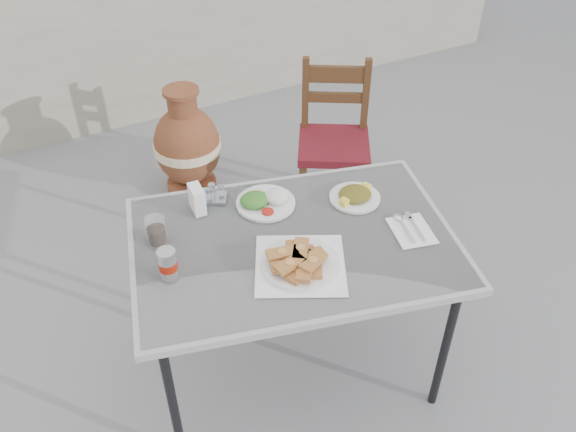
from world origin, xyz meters
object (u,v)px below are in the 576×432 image
pide_plate (300,259)px  soda_can (168,264)px  napkin_holder (197,199)px  chair (334,140)px  salad_rice_plate (265,200)px  terracotta_urn (187,146)px  salad_chopped_plate (355,195)px  cafe_table (294,250)px  cola_glass (156,232)px  condiment_caddy (214,195)px

pide_plate → soda_can: 0.45m
soda_can → napkin_holder: (0.21, 0.29, -0.00)m
pide_plate → chair: chair is taller
salad_rice_plate → terracotta_urn: 1.23m
salad_rice_plate → salad_chopped_plate: salad_rice_plate is taller
soda_can → salad_rice_plate: bearing=24.5°
cafe_table → pide_plate: size_ratio=3.21×
terracotta_urn → chair: bearing=-36.4°
cafe_table → pide_plate: (-0.04, -0.13, 0.08)m
pide_plate → cola_glass: bearing=139.3°
cafe_table → chair: (0.71, 0.89, -0.23)m
condiment_caddy → soda_can: bearing=-131.9°
soda_can → terracotta_urn: (0.51, 1.36, -0.46)m
salad_chopped_plate → cola_glass: cola_glass is taller
napkin_holder → chair: chair is taller
soda_can → cola_glass: size_ratio=1.09×
chair → salad_rice_plate: bearing=-107.2°
cafe_table → salad_chopped_plate: 0.35m
salad_chopped_plate → napkin_holder: napkin_holder is taller
cola_glass → condiment_caddy: 0.31m
cafe_table → condiment_caddy: bearing=115.5°
salad_rice_plate → soda_can: 0.50m
pide_plate → soda_can: soda_can is taller
pide_plate → cola_glass: (-0.40, 0.34, 0.02)m
cola_glass → napkin_holder: size_ratio=0.98×
chair → terracotta_urn: size_ratio=1.27×
chair → cola_glass: bearing=-119.4°
salad_chopped_plate → chair: bearing=64.0°
cafe_table → condiment_caddy: size_ratio=10.91×
cafe_table → chair: size_ratio=1.57×
napkin_holder → condiment_caddy: napkin_holder is taller
salad_rice_plate → soda_can: bearing=-155.5°
pide_plate → condiment_caddy: (-0.12, 0.48, -0.00)m
cola_glass → chair: (1.15, 0.68, -0.32)m
terracotta_urn → soda_can: bearing=-110.5°
cola_glass → napkin_holder: bearing=28.6°
cafe_table → chair: 1.16m
pide_plate → salad_rice_plate: pide_plate is taller
cafe_table → pide_plate: bearing=-108.3°
cola_glass → condiment_caddy: size_ratio=0.86×
salad_chopped_plate → soda_can: soda_can is taller
salad_chopped_plate → napkin_holder: bearing=159.5°
condiment_caddy → chair: chair is taller
salad_chopped_plate → cola_glass: size_ratio=1.93×
cafe_table → terracotta_urn: 1.43m
cafe_table → salad_rice_plate: bearing=91.2°
soda_can → chair: chair is taller
salad_rice_plate → condiment_caddy: (-0.16, 0.12, 0.00)m
napkin_holder → chair: 1.17m
salad_rice_plate → salad_chopped_plate: bearing=-21.1°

